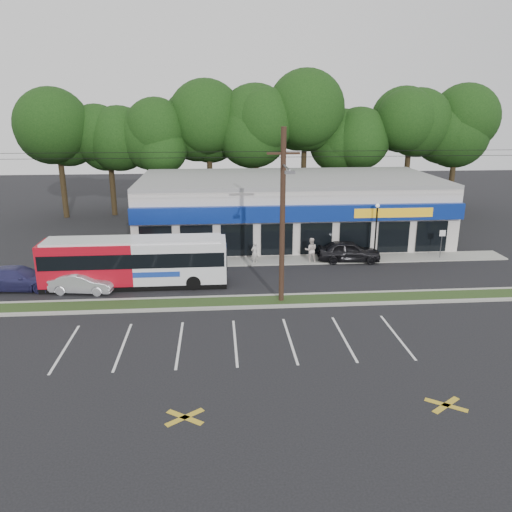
{
  "coord_description": "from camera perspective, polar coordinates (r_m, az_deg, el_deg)",
  "views": [
    {
      "loc": [
        -0.63,
        -26.09,
        11.07
      ],
      "look_at": [
        1.83,
        5.0,
        1.64
      ],
      "focal_mm": 35.0,
      "sensor_mm": 36.0,
      "label": 1
    }
  ],
  "objects": [
    {
      "name": "curb_north",
      "position": [
        30.03,
        -3.02,
        -4.68
      ],
      "size": [
        40.0,
        0.25,
        0.14
      ],
      "primitive_type": "cube",
      "color": "#9E9E93",
      "rests_on": "ground"
    },
    {
      "name": "car_silver",
      "position": [
        32.47,
        -19.23,
        -2.89
      ],
      "size": [
        4.02,
        1.86,
        1.28
      ],
      "primitive_type": "imported",
      "rotation": [
        0.0,
        0.0,
        1.43
      ],
      "color": "#A3A4AA",
      "rests_on": "ground"
    },
    {
      "name": "car_dark",
      "position": [
        37.34,
        10.55,
        0.55
      ],
      "size": [
        4.76,
        2.23,
        1.57
      ],
      "primitive_type": "imported",
      "rotation": [
        0.0,
        0.0,
        1.49
      ],
      "color": "black",
      "rests_on": "ground"
    },
    {
      "name": "sign_post",
      "position": [
        39.6,
        20.47,
        1.85
      ],
      "size": [
        0.45,
        0.1,
        2.23
      ],
      "color": "#59595E",
      "rests_on": "ground"
    },
    {
      "name": "tree_line",
      "position": [
        52.36,
        0.57,
        13.92
      ],
      "size": [
        46.76,
        6.76,
        11.83
      ],
      "color": "black",
      "rests_on": "ground"
    },
    {
      "name": "car_blue",
      "position": [
        34.54,
        -25.52,
        -2.3
      ],
      "size": [
        5.13,
        2.35,
        1.45
      ],
      "primitive_type": "imported",
      "rotation": [
        0.0,
        0.0,
        1.51
      ],
      "color": "navy",
      "rests_on": "ground"
    },
    {
      "name": "ground",
      "position": [
        28.35,
        -2.91,
        -6.18
      ],
      "size": [
        120.0,
        120.0,
        0.0
      ],
      "primitive_type": "plane",
      "color": "black",
      "rests_on": "ground"
    },
    {
      "name": "curb_south",
      "position": [
        28.46,
        -2.93,
        -5.93
      ],
      "size": [
        40.0,
        0.25,
        0.14
      ],
      "primitive_type": "cube",
      "color": "#9E9E93",
      "rests_on": "ground"
    },
    {
      "name": "pedestrian_b",
      "position": [
        36.67,
        6.29,
        0.67
      ],
      "size": [
        0.97,
        0.79,
        1.86
      ],
      "primitive_type": "imported",
      "rotation": [
        0.0,
        0.0,
        3.04
      ],
      "color": "silver",
      "rests_on": "ground"
    },
    {
      "name": "pedestrian_a",
      "position": [
        36.17,
        -0.17,
        0.37
      ],
      "size": [
        0.72,
        0.68,
        1.65
      ],
      "primitive_type": "imported",
      "rotation": [
        0.0,
        0.0,
        3.8
      ],
      "color": "beige",
      "rests_on": "ground"
    },
    {
      "name": "metrobus",
      "position": [
        32.44,
        -13.65,
        -0.56
      ],
      "size": [
        11.56,
        2.5,
        3.1
      ],
      "rotation": [
        0.0,
        0.0,
        0.0
      ],
      "color": "#B40D1D",
      "rests_on": "ground"
    },
    {
      "name": "sidewalk",
      "position": [
        37.21,
        4.38,
        -0.45
      ],
      "size": [
        32.0,
        2.2,
        0.1
      ],
      "primitive_type": "cube",
      "color": "#9E9E93",
      "rests_on": "ground"
    },
    {
      "name": "lamp_post",
      "position": [
        37.72,
        13.58,
        3.49
      ],
      "size": [
        0.3,
        0.3,
        4.25
      ],
      "color": "black",
      "rests_on": "ground"
    },
    {
      "name": "grass_strip",
      "position": [
        29.25,
        -2.98,
        -5.31
      ],
      "size": [
        40.0,
        1.6,
        0.12
      ],
      "primitive_type": "cube",
      "color": "#1F3515",
      "rests_on": "ground"
    },
    {
      "name": "utility_pole",
      "position": [
        27.82,
        2.72,
        5.08
      ],
      "size": [
        50.0,
        2.77,
        10.0
      ],
      "color": "black",
      "rests_on": "ground"
    },
    {
      "name": "strip_mall",
      "position": [
        43.27,
        3.72,
        5.57
      ],
      "size": [
        25.0,
        12.55,
        5.3
      ],
      "color": "#BDB6AF",
      "rests_on": "ground"
    }
  ]
}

